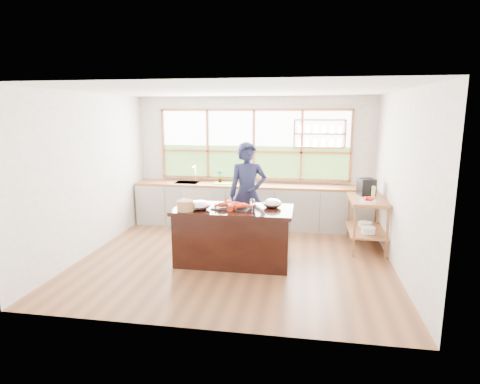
% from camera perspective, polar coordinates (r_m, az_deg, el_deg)
% --- Properties ---
extents(ground_plane, '(5.00, 5.00, 0.00)m').
position_cam_1_polar(ground_plane, '(6.73, -0.63, -9.37)').
color(ground_plane, brown).
extents(room_shell, '(5.02, 4.52, 2.71)m').
position_cam_1_polar(room_shell, '(6.83, 0.30, 6.05)').
color(room_shell, white).
rests_on(room_shell, ground_plane).
extents(back_counter, '(4.90, 0.63, 0.90)m').
position_cam_1_polar(back_counter, '(8.44, 1.54, -1.87)').
color(back_counter, '#ADAAA3').
rests_on(back_counter, ground_plane).
extents(right_shelf_unit, '(0.62, 1.10, 0.90)m').
position_cam_1_polar(right_shelf_unit, '(7.39, 17.62, -3.12)').
color(right_shelf_unit, '#A1562E').
rests_on(right_shelf_unit, ground_plane).
extents(island, '(1.85, 0.90, 0.90)m').
position_cam_1_polar(island, '(6.40, -0.95, -6.19)').
color(island, black).
rests_on(island, ground_plane).
extents(cook, '(0.77, 0.60, 1.86)m').
position_cam_1_polar(cook, '(7.15, 1.10, -0.37)').
color(cook, '#191C3A').
rests_on(cook, ground_plane).
extents(potted_plant, '(0.16, 0.12, 0.28)m').
position_cam_1_polar(potted_plant, '(8.50, -2.89, 2.23)').
color(potted_plant, slate).
rests_on(potted_plant, back_counter).
extents(cutting_board, '(0.45, 0.37, 0.01)m').
position_cam_1_polar(cutting_board, '(8.45, -2.37, 1.27)').
color(cutting_board, '#6DCC36').
rests_on(cutting_board, back_counter).
extents(espresso_machine, '(0.33, 0.34, 0.30)m').
position_cam_1_polar(espresso_machine, '(7.58, 17.52, 0.69)').
color(espresso_machine, black).
rests_on(espresso_machine, right_shelf_unit).
extents(wine_bottle, '(0.07, 0.07, 0.25)m').
position_cam_1_polar(wine_bottle, '(7.12, 18.43, -0.22)').
color(wine_bottle, '#A6C35A').
rests_on(wine_bottle, right_shelf_unit).
extents(fruit_bowl, '(0.24, 0.24, 0.11)m').
position_cam_1_polar(fruit_bowl, '(6.94, 17.81, -1.18)').
color(fruit_bowl, white).
rests_on(fruit_bowl, right_shelf_unit).
extents(slate_board, '(0.59, 0.46, 0.02)m').
position_cam_1_polar(slate_board, '(6.28, -1.26, -2.22)').
color(slate_board, black).
rests_on(slate_board, island).
extents(lobster_pile, '(0.52, 0.48, 0.08)m').
position_cam_1_polar(lobster_pile, '(6.24, -1.11, -1.85)').
color(lobster_pile, red).
rests_on(lobster_pile, slate_board).
extents(mixing_bowl_left, '(0.32, 0.32, 0.15)m').
position_cam_1_polar(mixing_bowl_left, '(6.22, -5.69, -1.87)').
color(mixing_bowl_left, silver).
rests_on(mixing_bowl_left, island).
extents(mixing_bowl_right, '(0.30, 0.30, 0.14)m').
position_cam_1_polar(mixing_bowl_right, '(6.34, 4.60, -1.63)').
color(mixing_bowl_right, silver).
rests_on(mixing_bowl_right, island).
extents(wine_glass, '(0.08, 0.08, 0.22)m').
position_cam_1_polar(wine_glass, '(5.93, 1.78, -1.52)').
color(wine_glass, silver).
rests_on(wine_glass, island).
extents(wicker_basket, '(0.25, 0.25, 0.16)m').
position_cam_1_polar(wicker_basket, '(6.15, -7.80, -1.94)').
color(wicker_basket, '#BA844C').
rests_on(wicker_basket, island).
extents(parchment_roll, '(0.25, 0.29, 0.08)m').
position_cam_1_polar(parchment_roll, '(6.58, -7.60, -1.41)').
color(parchment_roll, white).
rests_on(parchment_roll, island).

